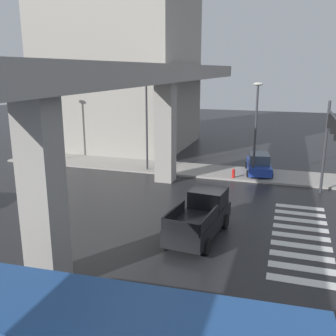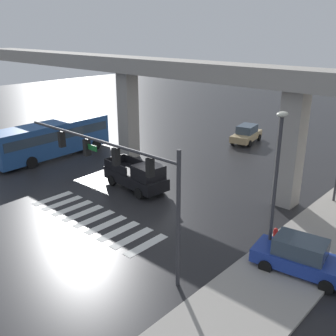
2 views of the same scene
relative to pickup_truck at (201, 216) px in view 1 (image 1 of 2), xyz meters
name	(u,v)px [view 1 (image 1 of 2)]	position (x,y,z in m)	size (l,w,h in m)	color
ground_plane	(201,224)	(1.30, 0.29, -0.99)	(120.00, 120.00, 0.00)	#232326
crosswalk_stripes	(301,236)	(1.30, -4.86, -0.98)	(9.35, 2.80, 0.01)	silver
elevated_overpass	(122,84)	(1.30, 4.71, 6.38)	(58.92, 2.53, 8.48)	#9E9991
sidewalk_east	(207,171)	(12.10, 2.29, -0.91)	(4.00, 36.00, 0.15)	#9E9991
pickup_truck	(201,216)	(0.00, 0.00, 0.00)	(5.27, 2.48, 2.08)	black
sedan_blue	(259,164)	(12.62, -1.81, -0.14)	(4.51, 2.43, 1.72)	#1E3899
traffic_signal_mast	(333,133)	(5.39, -6.23, 3.68)	(10.89, 0.32, 6.20)	#38383D
street_lamp_near_corner	(256,120)	(10.90, -1.54, 3.57)	(0.44, 0.70, 7.24)	#38383D
street_lamp_mid_block	(147,116)	(10.90, 7.01, 3.57)	(0.44, 0.70, 7.24)	#38383D
street_lamp_far_north	(42,112)	(10.90, 16.70, 3.57)	(0.44, 0.70, 7.24)	#38383D
fire_hydrant	(233,174)	(10.50, -0.11, -0.56)	(0.24, 0.24, 0.85)	red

